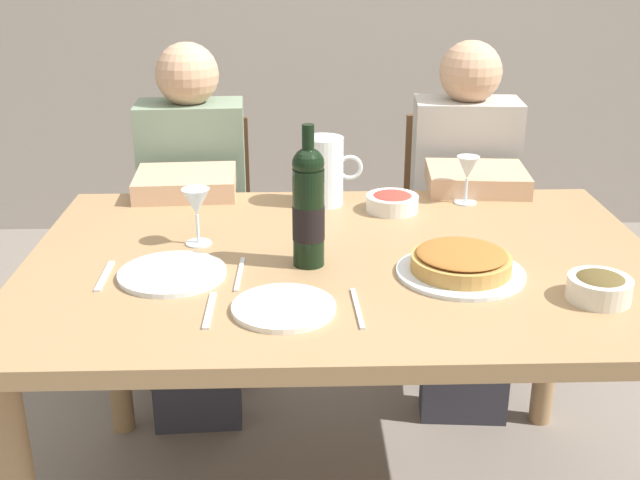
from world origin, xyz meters
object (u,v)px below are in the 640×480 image
(dinner_plate_left_setting, at_px, (284,308))
(dinner_plate_right_setting, at_px, (172,274))
(olive_bowl, at_px, (599,286))
(water_pitcher, at_px, (324,175))
(diner_left, at_px, (193,219))
(wine_glass_right_diner, at_px, (467,170))
(salad_bowl, at_px, (392,201))
(baked_tart, at_px, (461,263))
(diner_right, at_px, (466,215))
(dining_table, at_px, (343,292))
(wine_bottle, at_px, (308,207))
(chair_left, at_px, (200,228))
(chair_right, at_px, (454,224))
(wine_glass_left_diner, at_px, (196,204))

(dinner_plate_left_setting, bearing_deg, dinner_plate_right_setting, 144.73)
(olive_bowl, bearing_deg, water_pitcher, 130.84)
(diner_left, bearing_deg, wine_glass_right_diner, 157.74)
(salad_bowl, distance_m, wine_glass_right_diner, 0.23)
(baked_tart, bearing_deg, wine_glass_right_diner, 77.13)
(baked_tart, bearing_deg, dinner_plate_left_setting, -157.25)
(water_pitcher, height_order, salad_bowl, water_pitcher)
(salad_bowl, relative_size, diner_right, 0.12)
(dining_table, distance_m, baked_tart, 0.30)
(baked_tart, height_order, dinner_plate_right_setting, baked_tart)
(baked_tart, height_order, dinner_plate_left_setting, baked_tart)
(wine_bottle, bearing_deg, dinner_plate_right_setting, -169.34)
(dining_table, xyz_separation_m, diner_right, (0.44, 0.68, -0.05))
(salad_bowl, bearing_deg, dining_table, -115.08)
(water_pitcher, xyz_separation_m, dinner_plate_left_setting, (-0.10, -0.67, -0.08))
(chair_left, distance_m, diner_right, 0.93)
(dinner_plate_left_setting, distance_m, chair_left, 1.25)
(water_pitcher, bearing_deg, chair_left, 129.40)
(dinner_plate_left_setting, bearing_deg, chair_right, 63.46)
(dining_table, bearing_deg, diner_right, 57.10)
(water_pitcher, height_order, diner_left, diner_left)
(dinner_plate_left_setting, bearing_deg, wine_glass_left_diner, 120.08)
(olive_bowl, height_order, diner_left, diner_left)
(chair_right, bearing_deg, chair_left, 5.47)
(wine_bottle, xyz_separation_m, dinner_plate_right_setting, (-0.31, -0.06, -0.13))
(olive_bowl, xyz_separation_m, chair_right, (-0.06, 1.16, -0.29))
(wine_bottle, height_order, diner_right, diner_right)
(chair_left, height_order, diner_left, diner_left)
(diner_left, xyz_separation_m, chair_right, (0.90, 0.25, -0.12))
(diner_left, bearing_deg, wine_glass_left_diner, 95.94)
(salad_bowl, distance_m, wine_glass_left_diner, 0.56)
(diner_right, bearing_deg, dining_table, 61.70)
(water_pitcher, relative_size, baked_tart, 0.67)
(chair_left, xyz_separation_m, chair_right, (0.91, 0.01, 0.00))
(water_pitcher, bearing_deg, wine_bottle, -96.57)
(diner_right, bearing_deg, salad_bowl, 55.56)
(salad_bowl, height_order, dinner_plate_right_setting, salad_bowl)
(wine_glass_left_diner, xyz_separation_m, dinner_plate_right_setting, (-0.04, -0.19, -0.10))
(wine_glass_left_diner, xyz_separation_m, chair_right, (0.81, 0.82, -0.37))
(baked_tart, xyz_separation_m, dinner_plate_left_setting, (-0.39, -0.17, -0.02))
(water_pitcher, relative_size, chair_right, 0.22)
(water_pitcher, height_order, dinner_plate_left_setting, water_pitcher)
(chair_left, height_order, diner_right, diner_right)
(baked_tart, xyz_separation_m, dinner_plate_right_setting, (-0.64, 0.01, -0.02))
(chair_left, bearing_deg, wine_glass_left_diner, 94.07)
(chair_right, bearing_deg, dinner_plate_left_setting, 68.06)
(chair_right, bearing_deg, dinner_plate_right_setting, 54.76)
(water_pitcher, height_order, chair_left, water_pitcher)
(wine_bottle, height_order, diner_left, diner_left)
(salad_bowl, relative_size, chair_left, 0.16)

